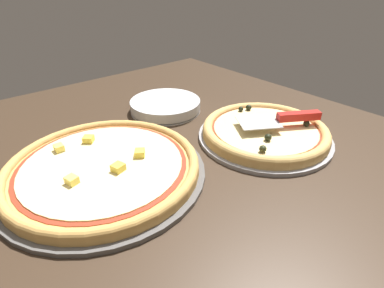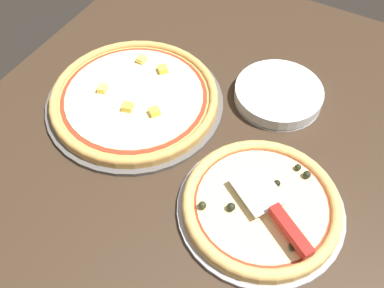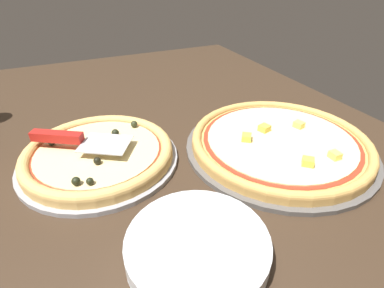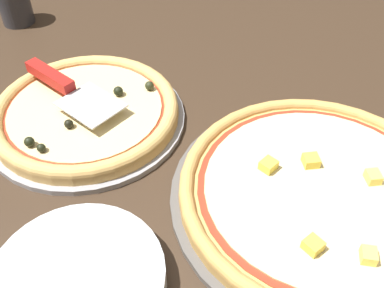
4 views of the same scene
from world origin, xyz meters
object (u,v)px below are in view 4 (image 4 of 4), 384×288
at_px(pizza_front, 86,111).
at_px(serving_spatula, 61,83).
at_px(pizza_back, 320,191).
at_px(parmesan_shaker, 14,2).
at_px(plate_stack, 79,281).

relative_size(pizza_front, serving_spatula, 1.55).
bearing_deg(pizza_back, parmesan_shaker, -123.82).
distance_m(pizza_front, plate_stack, 0.32).
height_order(serving_spatula, parmesan_shaker, parmesan_shaker).
height_order(plate_stack, parmesan_shaker, parmesan_shaker).
distance_m(serving_spatula, parmesan_shaker, 0.36).
relative_size(plate_stack, parmesan_shaker, 2.09).
bearing_deg(plate_stack, pizza_back, 121.93).
xyz_separation_m(plate_stack, parmesan_shaker, (-0.62, -0.35, 0.03)).
bearing_deg(parmesan_shaker, pizza_back, 56.18).
relative_size(serving_spatula, parmesan_shaker, 2.02).
xyz_separation_m(pizza_front, parmesan_shaker, (-0.31, -0.26, 0.03)).
bearing_deg(plate_stack, parmesan_shaker, -150.17).
bearing_deg(serving_spatula, pizza_back, 70.86).
distance_m(pizza_back, plate_stack, 0.35).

